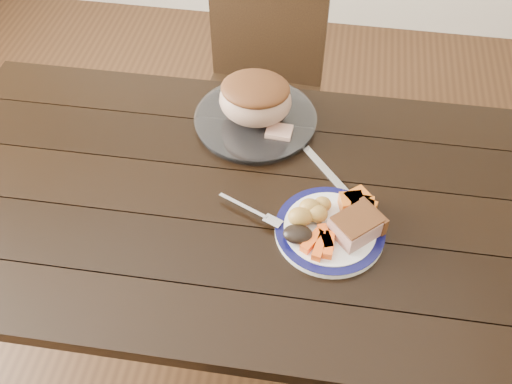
# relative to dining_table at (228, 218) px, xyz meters

# --- Properties ---
(ground) EXTENTS (4.00, 4.00, 0.00)m
(ground) POSITION_rel_dining_table_xyz_m (0.00, 0.00, -0.66)
(ground) COLOR #472B16
(ground) RESTS_ON ground
(dining_table) EXTENTS (1.61, 0.92, 0.75)m
(dining_table) POSITION_rel_dining_table_xyz_m (0.00, 0.00, 0.00)
(dining_table) COLOR black
(dining_table) RESTS_ON ground
(chair_far) EXTENTS (0.44, 0.45, 0.93)m
(chair_far) POSITION_rel_dining_table_xyz_m (-0.02, 0.74, -0.13)
(chair_far) COLOR black
(chair_far) RESTS_ON ground
(dinner_plate) EXTENTS (0.26, 0.26, 0.02)m
(dinner_plate) POSITION_rel_dining_table_xyz_m (0.27, -0.08, 0.10)
(dinner_plate) COLOR white
(dinner_plate) RESTS_ON dining_table
(plate_rim) EXTENTS (0.26, 0.26, 0.02)m
(plate_rim) POSITION_rel_dining_table_xyz_m (0.27, -0.08, 0.11)
(plate_rim) COLOR #0C0C3D
(plate_rim) RESTS_ON dinner_plate
(serving_platter) EXTENTS (0.34, 0.34, 0.02)m
(serving_platter) POSITION_rel_dining_table_xyz_m (0.03, 0.28, 0.10)
(serving_platter) COLOR white
(serving_platter) RESTS_ON dining_table
(pork_slice) EXTENTS (0.14, 0.13, 0.05)m
(pork_slice) POSITION_rel_dining_table_xyz_m (0.33, -0.08, 0.14)
(pork_slice) COLOR tan
(pork_slice) RESTS_ON dinner_plate
(roasted_potatoes) EXTENTS (0.10, 0.10, 0.05)m
(roasted_potatoes) POSITION_rel_dining_table_xyz_m (0.21, -0.06, 0.13)
(roasted_potatoes) COLOR gold
(roasted_potatoes) RESTS_ON dinner_plate
(carrot_batons) EXTENTS (0.08, 0.10, 0.02)m
(carrot_batons) POSITION_rel_dining_table_xyz_m (0.25, -0.13, 0.12)
(carrot_batons) COLOR #F35614
(carrot_batons) RESTS_ON dinner_plate
(pumpkin_wedges) EXTENTS (0.10, 0.09, 0.04)m
(pumpkin_wedges) POSITION_rel_dining_table_xyz_m (0.33, -0.01, 0.13)
(pumpkin_wedges) COLOR orange
(pumpkin_wedges) RESTS_ON dinner_plate
(dark_mushroom) EXTENTS (0.07, 0.05, 0.03)m
(dark_mushroom) POSITION_rel_dining_table_xyz_m (0.19, -0.12, 0.13)
(dark_mushroom) COLOR black
(dark_mushroom) RESTS_ON dinner_plate
(fork) EXTENTS (0.17, 0.09, 0.00)m
(fork) POSITION_rel_dining_table_xyz_m (0.08, -0.06, 0.11)
(fork) COLOR silver
(fork) RESTS_ON dinner_plate
(roast_joint) EXTENTS (0.20, 0.17, 0.13)m
(roast_joint) POSITION_rel_dining_table_xyz_m (0.03, 0.28, 0.17)
(roast_joint) COLOR tan
(roast_joint) RESTS_ON serving_platter
(cut_slice) EXTENTS (0.07, 0.06, 0.02)m
(cut_slice) POSITION_rel_dining_table_xyz_m (0.10, 0.23, 0.12)
(cut_slice) COLOR tan
(cut_slice) RESTS_ON serving_platter
(carving_knife) EXTENTS (0.22, 0.26, 0.01)m
(carving_knife) POSITION_rel_dining_table_xyz_m (0.32, 0.03, 0.10)
(carving_knife) COLOR silver
(carving_knife) RESTS_ON dining_table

